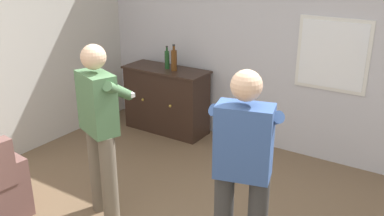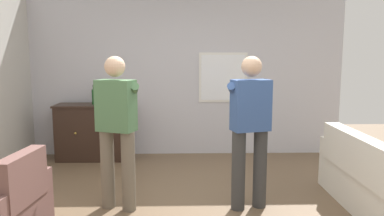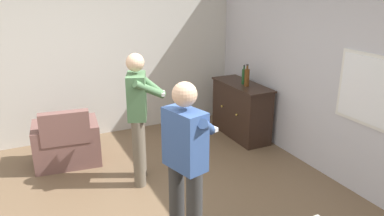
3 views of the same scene
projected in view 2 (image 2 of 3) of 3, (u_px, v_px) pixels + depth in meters
The scene contains 7 objects.
wall_back_with_window at pixel (188, 72), 6.30m from camera, with size 5.20×0.15×2.80m.
armchair at pixel (1, 214), 3.32m from camera, with size 0.73×0.94×0.85m.
sideboard_cabinet at pixel (94, 132), 6.05m from camera, with size 1.20×0.49×0.90m.
bottle_wine_green at pixel (102, 95), 5.95m from camera, with size 0.08×0.08×0.35m.
bottle_liquor_amber at pixel (94, 96), 5.98m from camera, with size 0.06×0.06×0.31m.
person_standing_left at pixel (117, 125), 4.03m from camera, with size 0.52×0.52×1.68m.
person_standing_right at pixel (250, 125), 4.06m from camera, with size 0.54×0.52×1.68m.
Camera 2 is at (-0.09, -3.67, 1.70)m, focal length 35.00 mm.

